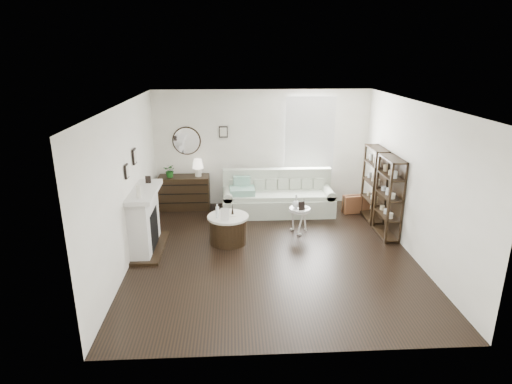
{
  "coord_description": "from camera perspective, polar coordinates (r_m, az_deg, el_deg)",
  "views": [
    {
      "loc": [
        -0.68,
        -7.06,
        3.51
      ],
      "look_at": [
        -0.25,
        0.8,
        0.91
      ],
      "focal_mm": 30.0,
      "sensor_mm": 36.0,
      "label": 1
    }
  ],
  "objects": [
    {
      "name": "card_frame_drum",
      "position": [
        7.91,
        -4.18,
        -2.97
      ],
      "size": [
        0.17,
        0.1,
        0.22
      ],
      "primitive_type": "cube",
      "rotation": [
        -0.21,
        0.0,
        -0.26
      ],
      "color": "silver",
      "rests_on": "drum_table"
    },
    {
      "name": "room",
      "position": [
        10.04,
        5.06,
        7.2
      ],
      "size": [
        5.5,
        5.5,
        5.5
      ],
      "color": "black",
      "rests_on": "ground"
    },
    {
      "name": "bottle_drum",
      "position": [
        8.01,
        -5.18,
        -2.53
      ],
      "size": [
        0.06,
        0.06,
        0.27
      ],
      "primitive_type": "cylinder",
      "color": "silver",
      "rests_on": "drum_table"
    },
    {
      "name": "shelf_unit_near",
      "position": [
        8.71,
        17.28,
        -0.72
      ],
      "size": [
        0.3,
        0.8,
        1.6
      ],
      "color": "black",
      "rests_on": "ground"
    },
    {
      "name": "suitcase",
      "position": [
        10.01,
        13.2,
        -1.54
      ],
      "size": [
        0.63,
        0.3,
        0.4
      ],
      "primitive_type": "cube",
      "rotation": [
        0.0,
        0.0,
        0.16
      ],
      "color": "brown",
      "rests_on": "ground"
    },
    {
      "name": "table_lamp",
      "position": [
        9.89,
        -7.74,
        3.24
      ],
      "size": [
        0.29,
        0.29,
        0.4
      ],
      "primitive_type": null,
      "rotation": [
        0.0,
        0.0,
        -0.17
      ],
      "color": "#F6E7CF",
      "rests_on": "dresser"
    },
    {
      "name": "eiffel_drum",
      "position": [
        8.14,
        -3.15,
        -2.39
      ],
      "size": [
        0.12,
        0.12,
        0.2
      ],
      "primitive_type": null,
      "rotation": [
        0.0,
        0.0,
        0.03
      ],
      "color": "black",
      "rests_on": "drum_table"
    },
    {
      "name": "drum_table",
      "position": [
        8.23,
        -3.72,
        -4.92
      ],
      "size": [
        0.78,
        0.78,
        0.54
      ],
      "rotation": [
        0.0,
        0.0,
        0.02
      ],
      "color": "black",
      "rests_on": "ground"
    },
    {
      "name": "fireplace",
      "position": [
        8.1,
        -14.58,
        -3.88
      ],
      "size": [
        0.5,
        1.4,
        1.84
      ],
      "color": "silver",
      "rests_on": "ground"
    },
    {
      "name": "eiffel_ped",
      "position": [
        8.62,
        6.4,
        -1.56
      ],
      "size": [
        0.09,
        0.09,
        0.16
      ],
      "primitive_type": null,
      "rotation": [
        0.0,
        0.0,
        -0.01
      ],
      "color": "black",
      "rests_on": "pedestal_table"
    },
    {
      "name": "potted_plant",
      "position": [
        9.93,
        -11.37,
        2.82
      ],
      "size": [
        0.33,
        0.3,
        0.31
      ],
      "primitive_type": "imported",
      "rotation": [
        0.0,
        0.0,
        -0.22
      ],
      "color": "#185217",
      "rests_on": "dresser"
    },
    {
      "name": "dresser",
      "position": [
        10.09,
        -9.52,
        -0.04
      ],
      "size": [
        1.16,
        0.5,
        0.77
      ],
      "color": "black",
      "rests_on": "ground"
    },
    {
      "name": "flask_ped",
      "position": [
        8.57,
        5.37,
        -1.21
      ],
      "size": [
        0.15,
        0.15,
        0.29
      ],
      "primitive_type": null,
      "color": "silver",
      "rests_on": "pedestal_table"
    },
    {
      "name": "shelf_unit_far",
      "position": [
        9.51,
        15.47,
        1.03
      ],
      "size": [
        0.3,
        0.8,
        1.6
      ],
      "color": "black",
      "rests_on": "ground"
    },
    {
      "name": "card_frame_ped",
      "position": [
        8.48,
        6.11,
        -1.86
      ],
      "size": [
        0.14,
        0.08,
        0.17
      ],
      "primitive_type": "cube",
      "rotation": [
        -0.21,
        0.0,
        0.29
      ],
      "color": "black",
      "rests_on": "pedestal_table"
    },
    {
      "name": "sofa",
      "position": [
        9.73,
        2.92,
        -0.93
      ],
      "size": [
        2.48,
        0.86,
        0.96
      ],
      "color": "beige",
      "rests_on": "ground"
    },
    {
      "name": "pedestal_table",
      "position": [
        8.62,
        5.84,
        -2.42
      ],
      "size": [
        0.43,
        0.43,
        0.52
      ],
      "rotation": [
        0.0,
        0.0,
        -0.0
      ],
      "color": "silver",
      "rests_on": "ground"
    },
    {
      "name": "quilt",
      "position": [
        9.48,
        -1.86,
        0.15
      ],
      "size": [
        0.56,
        0.47,
        0.14
      ],
      "primitive_type": "cube",
      "rotation": [
        0.0,
        0.0,
        0.03
      ],
      "color": "#27906B",
      "rests_on": "sofa"
    }
  ]
}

